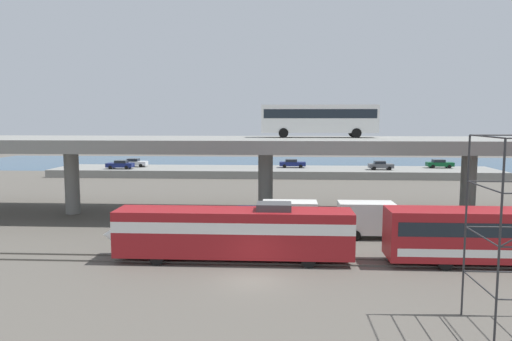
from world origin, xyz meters
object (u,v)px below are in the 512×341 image
at_px(parked_car_2, 292,163).
at_px(parked_car_4, 440,164).
at_px(parked_car_1, 134,163).
at_px(service_truck_east, 279,218).
at_px(train_locomotive, 222,230).
at_px(parked_car_0, 120,164).
at_px(parked_car_3, 381,165).
at_px(transit_bus_on_overpass, 319,118).
at_px(service_truck_west, 376,219).

bearing_deg(parked_car_2, parked_car_4, 1.93).
bearing_deg(parked_car_1, service_truck_east, -59.34).
distance_m(train_locomotive, parked_car_2, 52.53).
xyz_separation_m(parked_car_0, parked_car_3, (44.72, 1.12, -0.00)).
xyz_separation_m(parked_car_1, parked_car_2, (28.42, 0.23, -0.00)).
distance_m(parked_car_3, parked_car_4, 11.54).
bearing_deg(transit_bus_on_overpass, parked_car_0, 136.33).
bearing_deg(service_truck_east, parked_car_2, -92.40).
bearing_deg(parked_car_3, parked_car_2, 169.68).
xyz_separation_m(service_truck_west, parked_car_1, (-34.70, 44.77, 0.43)).
bearing_deg(parked_car_1, transit_bus_on_overpass, -48.10).
relative_size(service_truck_east, parked_car_4, 1.49).
bearing_deg(parked_car_0, transit_bus_on_overpass, 136.33).
xyz_separation_m(parked_car_3, parked_car_4, (10.96, 3.60, 0.00)).
height_order(transit_bus_on_overpass, parked_car_0, transit_bus_on_overpass).
height_order(train_locomotive, parked_car_2, train_locomotive).
bearing_deg(train_locomotive, parked_car_2, -96.40).
distance_m(service_truck_east, parked_car_2, 45.04).
bearing_deg(service_truck_west, parked_car_0, 131.21).
bearing_deg(transit_bus_on_overpass, parked_car_2, 93.60).
distance_m(service_truck_east, parked_car_1, 52.04).
xyz_separation_m(parked_car_2, parked_car_3, (14.96, -2.73, -0.00)).
bearing_deg(transit_bus_on_overpass, train_locomotive, -114.14).
bearing_deg(service_truck_west, parked_car_2, 97.94).
xyz_separation_m(service_truck_west, parked_car_3, (8.68, 42.27, 0.42)).
relative_size(parked_car_0, parked_car_4, 1.00).
relative_size(transit_bus_on_overpass, parked_car_3, 2.91).
bearing_deg(parked_car_3, parked_car_1, 176.71).
bearing_deg(parked_car_1, train_locomotive, -66.53).
relative_size(parked_car_2, parked_car_4, 1.01).
distance_m(parked_car_1, parked_car_3, 43.45).
relative_size(parked_car_1, parked_car_3, 1.08).
bearing_deg(parked_car_0, parked_car_3, -178.56).
xyz_separation_m(transit_bus_on_overpass, parked_car_4, (23.76, 35.19, -8.03)).
distance_m(train_locomotive, service_truck_west, 14.13).
bearing_deg(parked_car_4, parked_car_3, -161.83).
bearing_deg(parked_car_4, parked_car_0, -175.15).
relative_size(service_truck_east, parked_car_3, 1.65).
bearing_deg(service_truck_east, parked_car_0, -55.88).
height_order(service_truck_east, parked_car_1, service_truck_east).
bearing_deg(service_truck_east, transit_bus_on_overpass, -110.74).
xyz_separation_m(transit_bus_on_overpass, parked_car_2, (-2.16, 34.32, -8.03)).
bearing_deg(parked_car_2, service_truck_west, -82.06).
distance_m(train_locomotive, parked_car_0, 53.95).
height_order(service_truck_west, parked_car_4, service_truck_west).
bearing_deg(service_truck_west, train_locomotive, -149.28).
bearing_deg(service_truck_east, train_locomotive, 61.15).
distance_m(parked_car_1, parked_car_2, 28.42).
bearing_deg(transit_bus_on_overpass, parked_car_3, 67.95).
relative_size(transit_bus_on_overpass, parked_car_0, 2.63).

